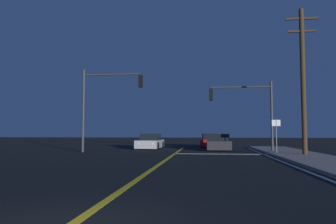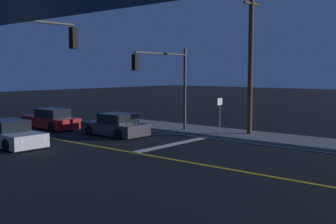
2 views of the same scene
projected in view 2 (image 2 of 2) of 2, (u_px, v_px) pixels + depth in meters
lane_line_center at (290, 180)px, 14.58m from camera, size 0.20×31.44×0.01m
stop_bar at (174, 144)px, 21.88m from camera, size 6.18×0.50×0.01m
car_side_waiting_charcoal at (116, 126)px, 24.80m from camera, size 2.01×4.20×1.34m
car_following_oncoming_silver at (9, 135)px, 21.21m from camera, size 2.03×4.30×1.34m
car_distant_tail_red at (51, 120)px, 27.97m from camera, size 1.95×4.77×1.34m
traffic_signal_near_right at (167, 76)px, 24.62m from camera, size 4.68×0.28×5.27m
traffic_signal_far_left at (14, 62)px, 15.57m from camera, size 4.58×0.28×6.18m
utility_pole_right at (251, 55)px, 24.16m from camera, size 1.96×0.29×9.13m
street_sign_corner at (220, 110)px, 24.16m from camera, size 0.56×0.08×2.33m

